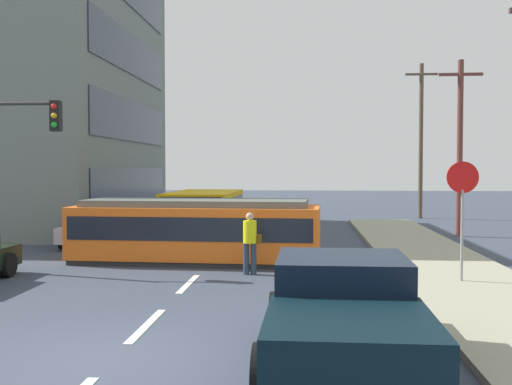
{
  "coord_description": "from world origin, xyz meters",
  "views": [
    {
      "loc": [
        2.86,
        -8.81,
        2.86
      ],
      "look_at": [
        1.41,
        9.31,
        2.13
      ],
      "focal_mm": 42.97,
      "sensor_mm": 36.0,
      "label": 1
    }
  ],
  "objects": [
    {
      "name": "utility_pole_mid",
      "position": [
        9.3,
        17.36,
        3.86
      ],
      "size": [
        1.8,
        0.24,
        7.36
      ],
      "color": "brown",
      "rests_on": "ground"
    },
    {
      "name": "streetcar_tram",
      "position": [
        -0.44,
        9.61,
        0.98
      ],
      "size": [
        7.58,
        2.85,
        1.9
      ],
      "color": "orange",
      "rests_on": "ground"
    },
    {
      "name": "parked_sedan_far",
      "position": [
        -4.87,
        13.57,
        0.62
      ],
      "size": [
        2.06,
        4.52,
        1.19
      ],
      "color": "#BCB1C5",
      "rests_on": "ground"
    },
    {
      "name": "lane_stripe_4",
      "position": [
        0.0,
        21.61,
        0.01
      ],
      "size": [
        0.16,
        2.4,
        0.01
      ],
      "primitive_type": "cube",
      "color": "silver",
      "rests_on": "ground"
    },
    {
      "name": "stop_sign",
      "position": [
        6.64,
        6.23,
        2.19
      ],
      "size": [
        0.76,
        0.07,
        2.88
      ],
      "color": "gray",
      "rests_on": "sidewalk_curb_right"
    },
    {
      "name": "sidewalk_curb_right",
      "position": [
        6.8,
        6.0,
        0.07
      ],
      "size": [
        3.2,
        36.0,
        0.14
      ],
      "primitive_type": "cube",
      "color": "#9C987F",
      "rests_on": "ground"
    },
    {
      "name": "utility_pole_far",
      "position": [
        9.42,
        26.64,
        4.57
      ],
      "size": [
        1.8,
        0.24,
        8.77
      ],
      "color": "brown",
      "rests_on": "ground"
    },
    {
      "name": "ground_plane",
      "position": [
        0.0,
        10.0,
        0.0
      ],
      "size": [
        120.0,
        120.0,
        0.0
      ],
      "primitive_type": "plane",
      "color": "#373F4E"
    },
    {
      "name": "pedestrian_crossing",
      "position": [
        1.4,
        7.47,
        0.94
      ],
      "size": [
        0.49,
        0.36,
        1.67
      ],
      "color": "#28394A",
      "rests_on": "ground"
    },
    {
      "name": "traffic_light_mast",
      "position": [
        -5.36,
        7.6,
        3.39
      ],
      "size": [
        2.61,
        0.33,
        4.84
      ],
      "color": "#333333",
      "rests_on": "ground"
    },
    {
      "name": "pickup_truck_parked",
      "position": [
        3.41,
        -0.19,
        0.8
      ],
      "size": [
        2.32,
        5.02,
        1.55
      ],
      "color": "black",
      "rests_on": "ground"
    },
    {
      "name": "parked_sedan_furthest",
      "position": [
        -5.67,
        19.5,
        0.62
      ],
      "size": [
        2.04,
        4.06,
        1.19
      ],
      "color": "#A52623",
      "rests_on": "ground"
    },
    {
      "name": "city_bus",
      "position": [
        -1.17,
        15.41,
        1.1
      ],
      "size": [
        2.61,
        5.58,
        1.92
      ],
      "color": "#E3AC0D",
      "rests_on": "ground"
    },
    {
      "name": "lane_stripe_2",
      "position": [
        0.0,
        6.0,
        0.01
      ],
      "size": [
        0.16,
        2.4,
        0.01
      ],
      "primitive_type": "cube",
      "color": "silver",
      "rests_on": "ground"
    },
    {
      "name": "lane_stripe_1",
      "position": [
        0.0,
        2.0,
        0.01
      ],
      "size": [
        0.16,
        2.4,
        0.01
      ],
      "primitive_type": "cube",
      "color": "silver",
      "rests_on": "ground"
    },
    {
      "name": "lane_stripe_3",
      "position": [
        0.0,
        15.61,
        0.01
      ],
      "size": [
        0.16,
        2.4,
        0.01
      ],
      "primitive_type": "cube",
      "color": "silver",
      "rests_on": "ground"
    }
  ]
}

